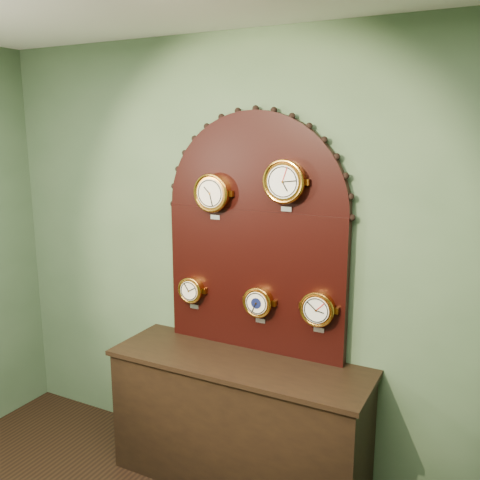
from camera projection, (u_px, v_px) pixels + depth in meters
The scene contains 8 objects.
wall_back at pixel (258, 260), 3.35m from camera, with size 4.00×4.00×0.00m, color #4A6545.
shop_counter at pixel (239, 424), 3.32m from camera, with size 1.60×0.50×0.80m, color black.
display_board at pixel (255, 227), 3.26m from camera, with size 1.26×0.06×1.53m.
roman_clock at pixel (212, 193), 3.27m from camera, with size 0.24×0.08×0.29m.
arabic_clock at pixel (285, 182), 3.04m from camera, with size 0.26×0.08×0.31m.
hygrometer at pixel (192, 290), 3.49m from camera, with size 0.18×0.08×0.23m.
barometer at pixel (258, 302), 3.27m from camera, with size 0.19×0.08×0.25m.
tide_clock at pixel (318, 309), 3.09m from camera, with size 0.21×0.08×0.26m.
Camera 1 is at (1.39, -0.43, 2.22)m, focal length 39.47 mm.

